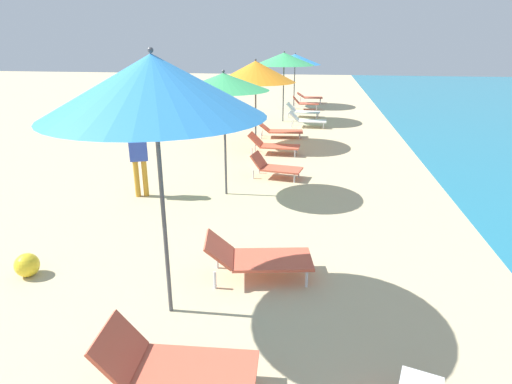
# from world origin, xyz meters

# --- Properties ---
(umbrella_third) EXTENTS (2.35, 2.35, 3.10)m
(umbrella_third) POSITION_xyz_m (-0.75, 8.69, 2.71)
(umbrella_third) COLOR #4C4C51
(umbrella_third) RESTS_ON ground
(lounger_third_shoreside) EXTENTS (1.56, 0.88, 0.62)m
(lounger_third_shoreside) POSITION_xyz_m (0.19, 9.61, 0.32)
(lounger_third_shoreside) COLOR #D8593F
(lounger_third_shoreside) RESTS_ON ground
(lounger_third_inland) EXTENTS (1.46, 0.70, 0.70)m
(lounger_third_inland) POSITION_xyz_m (-0.27, 7.41, 0.34)
(lounger_third_inland) COLOR #D8593F
(lounger_third_inland) RESTS_ON ground
(umbrella_fourth) EXTENTS (1.83, 1.83, 2.59)m
(umbrella_fourth) POSITION_xyz_m (-0.94, 12.91, 2.36)
(umbrella_fourth) COLOR #4C4C51
(umbrella_fourth) RESTS_ON ground
(lounger_fourth_shoreside) EXTENTS (1.27, 0.75, 0.58)m
(lounger_fourth_shoreside) POSITION_xyz_m (-0.02, 14.20, 0.28)
(lounger_fourth_shoreside) COLOR #D8593F
(lounger_fourth_shoreside) RESTS_ON ground
(umbrella_fifth) EXTENTS (2.39, 2.39, 2.60)m
(umbrella_fifth) POSITION_xyz_m (-0.94, 17.41, 2.24)
(umbrella_fifth) COLOR #4C4C51
(umbrella_fifth) RESTS_ON ground
(lounger_fifth_shoreside) EXTENTS (1.58, 0.67, 0.55)m
(lounger_fifth_shoreside) POSITION_xyz_m (-0.32, 18.63, 0.26)
(lounger_fifth_shoreside) COLOR #D8593F
(lounger_fifth_shoreside) RESTS_ON ground
(lounger_fifth_inland) EXTENTS (1.49, 0.64, 0.59)m
(lounger_fifth_inland) POSITION_xyz_m (-0.30, 16.41, 0.28)
(lounger_fifth_inland) COLOR #D8593F
(lounger_fifth_inland) RESTS_ON ground
(umbrella_sixth) EXTENTS (2.37, 2.37, 2.71)m
(umbrella_sixth) POSITION_xyz_m (-0.44, 21.63, 2.41)
(umbrella_sixth) COLOR #4C4C51
(umbrella_sixth) RESTS_ON ground
(lounger_sixth_shoreside) EXTENTS (1.46, 0.73, 0.58)m
(lounger_sixth_shoreside) POSITION_xyz_m (0.30, 22.74, 0.27)
(lounger_sixth_shoreside) COLOR white
(lounger_sixth_shoreside) RESTS_ON ground
(lounger_sixth_inland) EXTENTS (1.41, 0.66, 0.59)m
(lounger_sixth_inland) POSITION_xyz_m (0.55, 20.55, 0.29)
(lounger_sixth_inland) COLOR white
(lounger_sixth_inland) RESTS_ON ground
(umbrella_farthest) EXTENTS (2.48, 2.48, 2.51)m
(umbrella_farthest) POSITION_xyz_m (-0.24, 25.82, 2.21)
(umbrella_farthest) COLOR #4C4C51
(umbrella_farthest) RESTS_ON ground
(lounger_farthest_shoreside) EXTENTS (1.33, 0.67, 0.53)m
(lounger_farthest_shoreside) POSITION_xyz_m (0.49, 26.94, 0.31)
(lounger_farthest_shoreside) COLOR #D8593F
(lounger_farthest_shoreside) RESTS_ON ground
(lounger_farthest_inland) EXTENTS (1.24, 0.67, 0.61)m
(lounger_farthest_inland) POSITION_xyz_m (0.33, 24.79, 0.32)
(lounger_farthest_inland) COLOR #D8593F
(lounger_farthest_inland) RESTS_ON ground
(person_walking_near) EXTENTS (0.42, 0.34, 1.60)m
(person_walking_near) POSITION_xyz_m (-2.68, 12.53, 0.97)
(person_walking_near) COLOR orange
(person_walking_near) RESTS_ON ground
(beach_ball) EXTENTS (0.34, 0.34, 0.34)m
(beach_ball) POSITION_xyz_m (-3.02, 9.20, 0.17)
(beach_ball) COLOR yellow
(beach_ball) RESTS_ON ground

